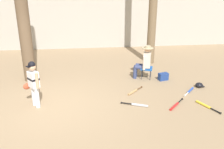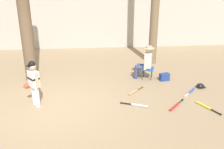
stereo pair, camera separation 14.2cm
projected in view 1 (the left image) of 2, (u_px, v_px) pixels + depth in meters
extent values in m
plane|color=#937A5B|center=(55.00, 107.00, 6.71)|extent=(60.00, 60.00, 0.00)
cube|color=#ADA89E|center=(66.00, 20.00, 12.32)|extent=(18.00, 0.36, 2.95)
cone|color=brown|center=(31.00, 80.00, 8.58)|extent=(0.64, 0.64, 0.24)
cone|color=brown|center=(150.00, 63.00, 10.44)|extent=(0.46, 0.46, 0.20)
cylinder|color=white|center=(37.00, 98.00, 6.58)|extent=(0.12, 0.12, 0.58)
cylinder|color=white|center=(34.00, 96.00, 6.70)|extent=(0.12, 0.12, 0.58)
cube|color=white|center=(33.00, 79.00, 6.46)|extent=(0.34, 0.36, 0.44)
cube|color=black|center=(33.00, 79.00, 6.45)|extent=(0.35, 0.37, 0.05)
sphere|color=tan|center=(32.00, 67.00, 6.33)|extent=(0.20, 0.20, 0.20)
sphere|color=black|center=(32.00, 65.00, 6.31)|extent=(0.19, 0.19, 0.19)
cube|color=black|center=(29.00, 67.00, 6.26)|extent=(0.16, 0.17, 0.02)
cylinder|color=tan|center=(37.00, 81.00, 6.27)|extent=(0.11, 0.11, 0.42)
cylinder|color=tan|center=(29.00, 80.00, 6.60)|extent=(0.11, 0.11, 0.40)
ellipsoid|color=#AD472D|center=(27.00, 86.00, 6.63)|extent=(0.25, 0.23, 0.18)
cube|color=#194C9E|center=(147.00, 68.00, 8.58)|extent=(0.51, 0.51, 0.06)
cylinder|color=#333338|center=(142.00, 74.00, 8.54)|extent=(0.02, 0.02, 0.38)
cylinder|color=#333338|center=(143.00, 72.00, 8.81)|extent=(0.02, 0.02, 0.38)
cylinder|color=#333338|center=(150.00, 75.00, 8.48)|extent=(0.02, 0.02, 0.38)
cylinder|color=#333338|center=(151.00, 72.00, 8.75)|extent=(0.02, 0.02, 0.38)
cylinder|color=navy|center=(135.00, 73.00, 8.63)|extent=(0.13, 0.13, 0.43)
cylinder|color=navy|center=(136.00, 71.00, 8.81)|extent=(0.13, 0.13, 0.43)
cylinder|color=navy|center=(141.00, 67.00, 8.51)|extent=(0.43, 0.27, 0.15)
cylinder|color=navy|center=(141.00, 66.00, 8.69)|extent=(0.43, 0.27, 0.15)
cube|color=beige|center=(147.00, 60.00, 8.47)|extent=(0.35, 0.42, 0.52)
cylinder|color=beige|center=(144.00, 63.00, 8.31)|extent=(0.11, 0.11, 0.46)
cylinder|color=beige|center=(145.00, 60.00, 8.71)|extent=(0.11, 0.11, 0.46)
sphere|color=tan|center=(148.00, 49.00, 8.33)|extent=(0.22, 0.22, 0.22)
cylinder|color=tan|center=(148.00, 48.00, 8.32)|extent=(0.40, 0.40, 0.02)
cylinder|color=tan|center=(148.00, 47.00, 8.30)|extent=(0.20, 0.20, 0.09)
cube|color=navy|center=(163.00, 77.00, 8.50)|extent=(0.37, 0.26, 0.26)
cylinder|color=tan|center=(133.00, 92.00, 7.52)|extent=(0.37, 0.37, 0.07)
cylinder|color=brown|center=(139.00, 88.00, 7.79)|extent=(0.24, 0.24, 0.03)
cylinder|color=brown|center=(142.00, 87.00, 7.90)|extent=(0.05, 0.05, 0.06)
cylinder|color=#B7BCC6|center=(140.00, 105.00, 6.71)|extent=(0.45, 0.24, 0.07)
cylinder|color=black|center=(126.00, 103.00, 6.81)|extent=(0.29, 0.15, 0.03)
cylinder|color=black|center=(121.00, 103.00, 6.86)|extent=(0.04, 0.06, 0.06)
cylinder|color=#2347AD|center=(190.00, 90.00, 7.66)|extent=(0.34, 0.35, 0.07)
cylinder|color=silver|center=(186.00, 94.00, 7.39)|extent=(0.22, 0.23, 0.03)
cylinder|color=silver|center=(185.00, 96.00, 7.28)|extent=(0.05, 0.05, 0.06)
cylinder|color=yellow|center=(203.00, 104.00, 6.75)|extent=(0.26, 0.47, 0.07)
cylinder|color=black|center=(216.00, 111.00, 6.43)|extent=(0.16, 0.31, 0.03)
cylinder|color=black|center=(221.00, 113.00, 6.30)|extent=(0.06, 0.04, 0.06)
cylinder|color=red|center=(174.00, 106.00, 6.65)|extent=(0.39, 0.40, 0.07)
cylinder|color=black|center=(180.00, 101.00, 6.95)|extent=(0.25, 0.26, 0.03)
cylinder|color=black|center=(182.00, 99.00, 7.07)|extent=(0.05, 0.05, 0.06)
ellipsoid|color=black|center=(199.00, 85.00, 7.93)|extent=(0.25, 0.23, 0.17)
cube|color=black|center=(202.00, 86.00, 7.95)|extent=(0.10, 0.13, 0.02)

